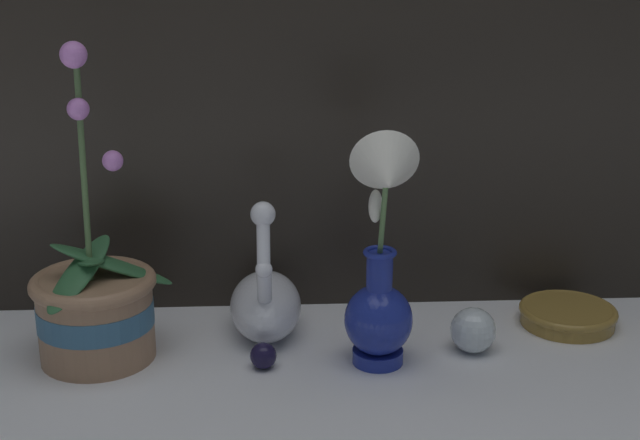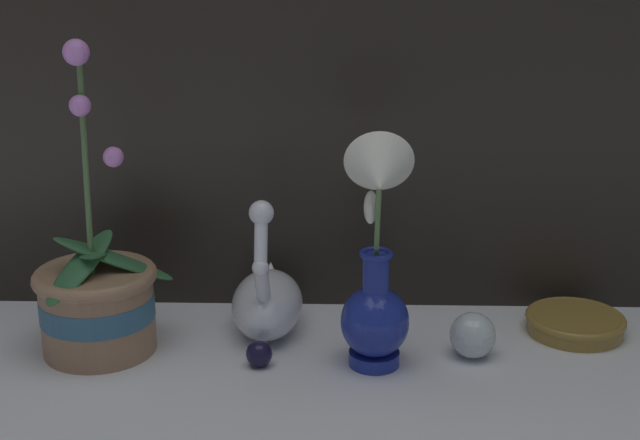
{
  "view_description": "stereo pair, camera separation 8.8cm",
  "coord_description": "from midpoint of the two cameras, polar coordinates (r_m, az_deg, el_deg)",
  "views": [
    {
      "loc": [
        -0.1,
        -1.03,
        0.56
      ],
      "look_at": [
        -0.04,
        0.13,
        0.18
      ],
      "focal_mm": 50.0,
      "sensor_mm": 36.0,
      "label": 1
    },
    {
      "loc": [
        -0.01,
        -1.03,
        0.56
      ],
      "look_at": [
        -0.04,
        0.13,
        0.18
      ],
      "focal_mm": 50.0,
      "sensor_mm": 36.0,
      "label": 2
    }
  ],
  "objects": [
    {
      "name": "glass_sphere",
      "position": [
        1.26,
        11.75,
        -7.26
      ],
      "size": [
        0.06,
        0.06,
        0.06
      ],
      "color": "silver",
      "rests_on": "ground_plane"
    },
    {
      "name": "ground_plane",
      "position": [
        1.17,
        3.86,
        -10.57
      ],
      "size": [
        2.8,
        2.8,
        0.0
      ],
      "primitive_type": "plane",
      "color": "white"
    },
    {
      "name": "swan_figurine",
      "position": [
        1.3,
        -1.46,
        -5.1
      ],
      "size": [
        0.1,
        0.2,
        0.22
      ],
      "color": "white",
      "rests_on": "ground_plane"
    },
    {
      "name": "glass_bauble",
      "position": [
        1.21,
        -1.83,
        -8.59
      ],
      "size": [
        0.04,
        0.04,
        0.04
      ],
      "color": "#191433",
      "rests_on": "ground_plane"
    },
    {
      "name": "orchid_potted_plant",
      "position": [
        1.26,
        -12.15,
        -4.98
      ],
      "size": [
        0.19,
        0.2,
        0.43
      ],
      "color": "#9E7556",
      "rests_on": "ground_plane"
    },
    {
      "name": "blue_vase",
      "position": [
        1.16,
        5.79,
        -3.78
      ],
      "size": [
        0.09,
        0.14,
        0.33
      ],
      "color": "navy",
      "rests_on": "ground_plane"
    },
    {
      "name": "amber_dish",
      "position": [
        1.37,
        17.8,
        -6.26
      ],
      "size": [
        0.14,
        0.14,
        0.03
      ],
      "color": "olive",
      "rests_on": "ground_plane"
    }
  ]
}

